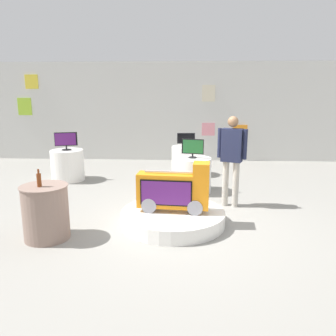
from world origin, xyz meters
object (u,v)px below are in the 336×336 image
object	(u,v)px
display_pedestal_left_rear	(186,161)
tv_on_left_rear	(186,139)
main_display_pedestal	(173,217)
novelty_firetruck_tv	(174,191)
shopper_browsing_near_truck	(232,154)
display_pedestal_center_rear	(68,165)
side_table_round	(46,212)
bottle_on_side_table	(39,180)
display_pedestal_right_rear	(192,175)
tv_on_center_rear	(66,140)
tv_on_right_rear	(193,147)

from	to	relation	value
display_pedestal_left_rear	tv_on_left_rear	world-z (taller)	tv_on_left_rear
main_display_pedestal	novelty_firetruck_tv	world-z (taller)	novelty_firetruck_tv
main_display_pedestal	shopper_browsing_near_truck	xyz separation A→B (m)	(1.06, 0.98, 0.90)
display_pedestal_left_rear	shopper_browsing_near_truck	bearing A→B (deg)	-70.94
novelty_firetruck_tv	display_pedestal_center_rear	world-z (taller)	novelty_firetruck_tv
side_table_round	tv_on_left_rear	bearing A→B (deg)	63.09
tv_on_left_rear	bottle_on_side_table	distance (m)	4.67
shopper_browsing_near_truck	side_table_round	bearing A→B (deg)	-150.91
side_table_round	bottle_on_side_table	bearing A→B (deg)	-118.84
novelty_firetruck_tv	bottle_on_side_table	size ratio (longest dim) A/B	4.58
novelty_firetruck_tv	tv_on_left_rear	xyz separation A→B (m)	(0.19, 3.45, 0.38)
display_pedestal_right_rear	shopper_browsing_near_truck	world-z (taller)	shopper_browsing_near_truck
bottle_on_side_table	shopper_browsing_near_truck	world-z (taller)	shopper_browsing_near_truck
novelty_firetruck_tv	tv_on_center_rear	size ratio (longest dim) A/B	2.26
tv_on_center_rear	shopper_browsing_near_truck	size ratio (longest dim) A/B	0.31
tv_on_center_rear	tv_on_right_rear	distance (m)	3.19
novelty_firetruck_tv	display_pedestal_left_rear	bearing A→B (deg)	86.88
display_pedestal_left_rear	main_display_pedestal	bearing A→B (deg)	-93.48
main_display_pedestal	side_table_round	bearing A→B (deg)	-160.61
tv_on_right_rear	shopper_browsing_near_truck	size ratio (longest dim) A/B	0.27
tv_on_right_rear	bottle_on_side_table	world-z (taller)	tv_on_right_rear
display_pedestal_left_rear	display_pedestal_right_rear	size ratio (longest dim) A/B	0.92
tv_on_center_rear	shopper_browsing_near_truck	world-z (taller)	shopper_browsing_near_truck
tv_on_left_rear	main_display_pedestal	bearing A→B (deg)	-93.48
tv_on_right_rear	shopper_browsing_near_truck	distance (m)	1.16
display_pedestal_center_rear	main_display_pedestal	bearing A→B (deg)	-45.21
tv_on_right_rear	shopper_browsing_near_truck	world-z (taller)	shopper_browsing_near_truck
shopper_browsing_near_truck	display_pedestal_left_rear	bearing A→B (deg)	109.06
display_pedestal_right_rear	display_pedestal_left_rear	bearing A→B (deg)	95.23
bottle_on_side_table	shopper_browsing_near_truck	size ratio (longest dim) A/B	0.15
novelty_firetruck_tv	display_pedestal_right_rear	world-z (taller)	novelty_firetruck_tv
side_table_round	display_pedestal_right_rear	bearing A→B (deg)	48.88
display_pedestal_left_rear	shopper_browsing_near_truck	xyz separation A→B (m)	(0.85, -2.47, 0.63)
tv_on_left_rear	side_table_round	size ratio (longest dim) A/B	0.56
display_pedestal_center_rear	side_table_round	bearing A→B (deg)	-76.02
display_pedestal_center_rear	display_pedestal_right_rear	size ratio (longest dim) A/B	0.98
display_pedestal_center_rear	tv_on_right_rear	world-z (taller)	tv_on_right_rear
main_display_pedestal	tv_on_center_rear	distance (m)	3.96
bottle_on_side_table	novelty_firetruck_tv	bearing A→B (deg)	20.22
main_display_pedestal	side_table_round	world-z (taller)	side_table_round
novelty_firetruck_tv	display_pedestal_left_rear	xyz separation A→B (m)	(0.19, 3.46, -0.19)
tv_on_left_rear	display_pedestal_right_rear	xyz separation A→B (m)	(0.14, -1.55, -0.57)
side_table_round	shopper_browsing_near_truck	world-z (taller)	shopper_browsing_near_truck
display_pedestal_left_rear	tv_on_left_rear	bearing A→B (deg)	-95.51
tv_on_center_rear	main_display_pedestal	bearing A→B (deg)	-45.16
side_table_round	tv_on_right_rear	bearing A→B (deg)	48.82
display_pedestal_left_rear	display_pedestal_right_rear	distance (m)	1.57
display_pedestal_left_rear	display_pedestal_right_rear	xyz separation A→B (m)	(0.14, -1.56, 0.00)
tv_on_center_rear	side_table_round	size ratio (longest dim) A/B	0.64
novelty_firetruck_tv	tv_on_center_rear	world-z (taller)	tv_on_center_rear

